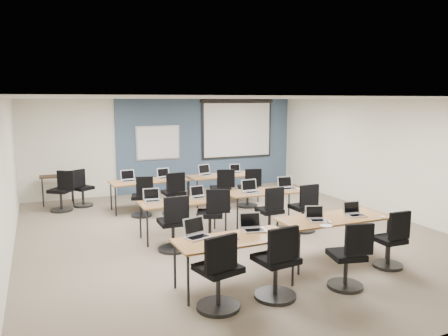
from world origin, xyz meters
name	(u,v)px	position (x,y,z in m)	size (l,w,h in m)	color
floor	(231,233)	(0.00, 0.00, 0.00)	(8.00, 9.00, 0.02)	#6B6354
ceiling	(231,98)	(0.00, 0.00, 2.70)	(8.00, 9.00, 0.02)	white
wall_back	(168,146)	(0.00, 4.50, 1.35)	(8.00, 0.04, 2.70)	beige
wall_front	(408,228)	(0.00, -4.50, 1.35)	(8.00, 0.04, 2.70)	beige
wall_left	(5,182)	(-4.00, 0.00, 1.35)	(0.04, 9.00, 2.70)	beige
wall_right	(387,157)	(4.00, 0.00, 1.35)	(0.04, 9.00, 2.70)	beige
blue_accent_panel	(208,144)	(1.25, 4.47, 1.35)	(5.50, 0.04, 2.70)	#3D5977
whiteboard	(158,143)	(-0.30, 4.43, 1.45)	(1.28, 0.03, 0.98)	silver
projector_screen	(237,126)	(2.20, 4.41, 1.89)	(2.40, 0.10, 1.82)	black
training_table_front_left	(234,241)	(-1.01, -2.37, 0.68)	(1.71, 0.71, 0.73)	#9F783F
training_table_front_right	(333,220)	(0.97, -2.02, 0.69)	(1.87, 0.78, 0.73)	#A2713F
training_table_mid_left	(183,203)	(-0.96, 0.12, 0.68)	(1.68, 0.70, 0.73)	brown
training_table_mid_right	(265,193)	(0.95, 0.32, 0.68)	(1.70, 0.71, 0.73)	#9A552A
training_table_back_left	(149,182)	(-1.03, 2.54, 0.69)	(1.87, 0.78, 0.73)	olive
training_table_back_right	(224,177)	(0.94, 2.54, 0.69)	(1.82, 0.76, 0.73)	brown
laptop_0	(196,232)	(-1.48, -2.10, 0.80)	(0.35, 0.30, 0.27)	#B9B9C1
mouse_0	(217,239)	(-1.26, -2.36, 0.74)	(0.06, 0.10, 0.04)	white
task_chair_0	(219,278)	(-1.48, -2.94, 0.43)	(0.57, 0.57, 1.04)	black
laptop_1	(253,226)	(-0.59, -2.13, 0.79)	(0.33, 0.28, 0.25)	silver
mouse_1	(271,230)	(-0.35, -2.27, 0.74)	(0.07, 0.10, 0.04)	white
task_chair_1	(277,268)	(-0.64, -2.95, 0.44)	(0.57, 0.57, 1.05)	black
laptop_2	(317,217)	(0.61, -2.07, 0.79)	(0.30, 0.26, 0.23)	silver
mouse_2	(330,222)	(0.72, -2.26, 0.74)	(0.05, 0.09, 0.03)	white
task_chair_2	(349,261)	(0.46, -3.07, 0.41)	(0.51, 0.51, 0.99)	black
laptop_3	(354,212)	(1.37, -2.06, 0.79)	(0.30, 0.26, 0.23)	#A9A8B1
mouse_3	(383,217)	(1.73, -2.36, 0.74)	(0.05, 0.09, 0.03)	white
task_chair_3	(391,244)	(1.59, -2.71, 0.39)	(0.47, 0.47, 0.96)	black
laptop_4	(152,198)	(-1.51, 0.33, 0.79)	(0.32, 0.27, 0.24)	#B2B2B2
mouse_4	(170,202)	(-1.23, 0.09, 0.74)	(0.06, 0.10, 0.03)	white
task_chair_4	(174,228)	(-1.36, -0.58, 0.42)	(0.55, 0.55, 1.02)	black
laptop_5	(198,195)	(-0.59, 0.27, 0.79)	(0.30, 0.25, 0.23)	silver
mouse_5	(212,197)	(-0.34, 0.16, 0.74)	(0.06, 0.10, 0.04)	white
task_chair_5	(212,219)	(-0.53, -0.33, 0.43)	(0.59, 0.55, 1.03)	black
laptop_6	(251,189)	(0.61, 0.31, 0.80)	(0.35, 0.30, 0.27)	#BBBBBB
mouse_6	(267,193)	(0.86, 0.07, 0.74)	(0.06, 0.09, 0.03)	white
task_chair_6	(271,215)	(0.69, -0.41, 0.40)	(0.50, 0.50, 0.98)	black
laptop_7	(287,186)	(1.51, 0.34, 0.79)	(0.35, 0.30, 0.26)	#B4B4BB
mouse_7	(298,189)	(1.68, 0.17, 0.74)	(0.07, 0.11, 0.04)	white
task_chair_7	(304,212)	(1.42, -0.50, 0.41)	(0.52, 0.52, 1.00)	black
laptop_8	(128,178)	(-1.52, 2.65, 0.79)	(0.34, 0.29, 0.26)	silver
mouse_8	(140,181)	(-1.28, 2.42, 0.74)	(0.06, 0.09, 0.03)	white
task_chair_8	(142,200)	(-1.35, 1.95, 0.39)	(0.48, 0.47, 0.96)	black
laptop_9	(164,176)	(-0.62, 2.69, 0.79)	(0.32, 0.27, 0.25)	silver
mouse_9	(175,178)	(-0.39, 2.56, 0.74)	(0.06, 0.09, 0.03)	white
task_chair_9	(174,197)	(-0.62, 1.84, 0.42)	(0.54, 0.54, 1.02)	black
laptop_10	(205,172)	(0.50, 2.72, 0.80)	(0.36, 0.30, 0.27)	#AAAAAA
mouse_10	(221,175)	(0.83, 2.48, 0.74)	(0.05, 0.09, 0.03)	white
task_chair_10	(222,193)	(0.61, 1.88, 0.42)	(0.53, 0.53, 1.01)	black
laptop_11	(236,171)	(1.39, 2.73, 0.79)	(0.30, 0.25, 0.23)	#A1A1AE
mouse_11	(249,173)	(1.69, 2.53, 0.74)	(0.07, 0.10, 0.04)	white
task_chair_11	(249,191)	(1.33, 1.82, 0.41)	(0.51, 0.50, 0.99)	black
blue_mousepad	(227,239)	(-1.12, -2.38, 0.73)	(0.26, 0.21, 0.01)	navy
snack_bowl	(275,232)	(-0.37, -2.43, 0.76)	(0.21, 0.21, 0.05)	brown
snack_plate	(326,226)	(0.55, -2.39, 0.74)	(0.18, 0.18, 0.01)	white
coffee_cup	(326,222)	(0.62, -2.29, 0.77)	(0.05, 0.05, 0.05)	white
utility_table	(57,180)	(-3.08, 4.04, 0.64)	(0.84, 0.46, 0.75)	black
spare_chair_a	(82,191)	(-2.53, 3.50, 0.40)	(0.54, 0.48, 0.97)	black
spare_chair_b	(62,194)	(-3.01, 3.21, 0.42)	(0.60, 0.53, 1.01)	black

